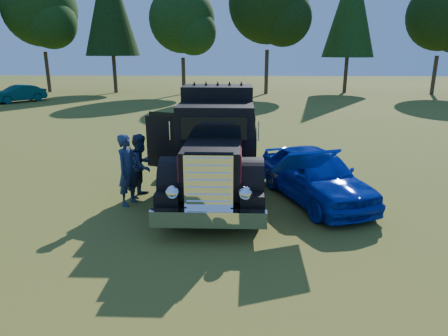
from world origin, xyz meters
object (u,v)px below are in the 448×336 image
spectator_near (128,170)px  hotrod_coupe (315,175)px  diamond_t_truck (216,149)px  distant_teal_car (18,94)px  spectator_far (141,165)px

spectator_near → hotrod_coupe: bearing=-63.8°
diamond_t_truck → distant_teal_car: bearing=129.4°
spectator_far → distant_teal_car: bearing=51.3°
hotrod_coupe → distant_teal_car: hotrod_coupe is taller
diamond_t_truck → spectator_near: (-2.29, -1.14, -0.32)m
spectator_far → distant_teal_car: (-15.20, 21.53, -0.22)m
diamond_t_truck → spectator_far: size_ratio=3.99×
diamond_t_truck → hotrod_coupe: size_ratio=1.56×
hotrod_coupe → spectator_near: spectator_near is taller
spectator_near → spectator_far: spectator_near is taller
hotrod_coupe → spectator_far: size_ratio=2.56×
hotrod_coupe → distant_teal_car: (-20.02, 21.70, -0.05)m
spectator_near → distant_teal_car: bearing=54.8°
hotrod_coupe → distant_teal_car: size_ratio=1.11×
distant_teal_car → spectator_near: bearing=-18.7°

